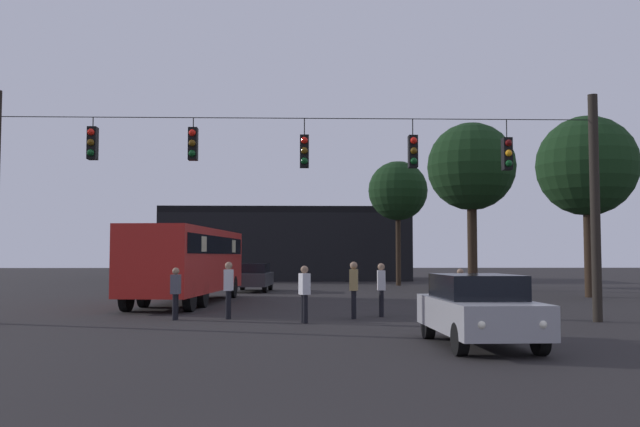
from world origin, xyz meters
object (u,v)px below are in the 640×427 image
object	(u,v)px
pedestrian_crossing_center	(460,290)
pedestrian_crossing_right	(381,286)
city_bus	(188,257)
car_far_left	(253,277)
pedestrian_near_bus	(304,291)
tree_behind_building	(398,191)
car_near_right	(478,308)
pedestrian_trailing	(354,286)
pedestrian_crossing_left	(176,291)
tree_right_far	(471,167)
pedestrian_far_side	(229,286)
tree_left_silhouette	(587,166)

from	to	relation	value
pedestrian_crossing_center	pedestrian_crossing_right	bearing A→B (deg)	171.24
city_bus	car_far_left	xyz separation A→B (m)	(2.01, 9.60, -1.07)
pedestrian_near_bus	tree_behind_building	world-z (taller)	tree_behind_building
city_bus	pedestrian_near_bus	bearing A→B (deg)	-60.88
city_bus	pedestrian_crossing_right	xyz separation A→B (m)	(7.13, -6.38, -0.91)
car_far_left	tree_behind_building	distance (m)	12.74
city_bus	car_near_right	size ratio (longest dim) A/B	2.55
pedestrian_crossing_right	pedestrian_trailing	xyz separation A→B (m)	(-0.93, -0.73, 0.04)
city_bus	pedestrian_crossing_right	distance (m)	9.61
pedestrian_crossing_left	tree_right_far	xyz separation A→B (m)	(13.47, 17.89, 6.06)
car_near_right	pedestrian_far_side	bearing A→B (deg)	132.47
pedestrian_crossing_left	pedestrian_near_bus	world-z (taller)	pedestrian_near_bus
city_bus	car_far_left	world-z (taller)	city_bus
car_far_left	pedestrian_trailing	bearing A→B (deg)	-75.95
car_near_right	tree_right_far	xyz separation A→B (m)	(5.90, 24.17, 6.14)
tree_behind_building	pedestrian_near_bus	bearing A→B (deg)	-103.98
pedestrian_crossing_right	pedestrian_crossing_left	bearing A→B (deg)	-171.46
pedestrian_trailing	pedestrian_crossing_center	bearing A→B (deg)	6.06
car_near_right	tree_left_silhouette	world-z (taller)	tree_left_silhouette
pedestrian_crossing_right	pedestrian_near_bus	world-z (taller)	pedestrian_crossing_right
car_near_right	city_bus	bearing A→B (deg)	121.59
pedestrian_crossing_center	pedestrian_near_bus	distance (m)	5.16
tree_left_silhouette	city_bus	bearing A→B (deg)	-168.39
pedestrian_crossing_left	pedestrian_trailing	bearing A→B (deg)	2.29
pedestrian_crossing_right	tree_right_far	distance (m)	19.34
tree_behind_building	tree_right_far	distance (m)	7.18
car_far_left	pedestrian_crossing_right	distance (m)	16.78
tree_left_silhouette	tree_right_far	distance (m)	7.87
pedestrian_crossing_right	tree_behind_building	world-z (taller)	tree_behind_building
car_far_left	pedestrian_crossing_left	world-z (taller)	pedestrian_crossing_left
pedestrian_far_side	tree_left_silhouette	world-z (taller)	tree_left_silhouette
city_bus	tree_behind_building	size ratio (longest dim) A/B	1.37
car_far_left	pedestrian_far_side	bearing A→B (deg)	-88.80
tree_right_far	pedestrian_crossing_right	bearing A→B (deg)	-112.86
pedestrian_far_side	tree_behind_building	size ratio (longest dim) A/B	0.21
pedestrian_trailing	tree_behind_building	xyz separation A→B (m)	(4.78, 24.01, 5.17)
car_far_left	pedestrian_crossing_left	xyz separation A→B (m)	(-1.21, -16.93, 0.08)
car_far_left	car_near_right	bearing A→B (deg)	-74.68
pedestrian_far_side	tree_right_far	distance (m)	22.07
pedestrian_far_side	tree_behind_building	world-z (taller)	tree_behind_building
tree_left_silhouette	tree_behind_building	bearing A→B (deg)	118.19
car_far_left	pedestrian_crossing_right	world-z (taller)	pedestrian_crossing_right
pedestrian_far_side	tree_right_far	size ratio (longest dim) A/B	0.18
pedestrian_crossing_left	pedestrian_far_side	world-z (taller)	pedestrian_far_side
pedestrian_trailing	pedestrian_far_side	size ratio (longest dim) A/B	1.00
car_near_right	tree_behind_building	size ratio (longest dim) A/B	0.54
car_near_right	pedestrian_crossing_center	xyz separation A→B (m)	(1.20, 6.85, 0.06)
pedestrian_crossing_center	pedestrian_crossing_right	distance (m)	2.47
pedestrian_crossing_center	tree_left_silhouette	size ratio (longest dim) A/B	0.18
city_bus	pedestrian_near_bus	xyz separation A→B (m)	(4.67, -8.39, -0.94)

